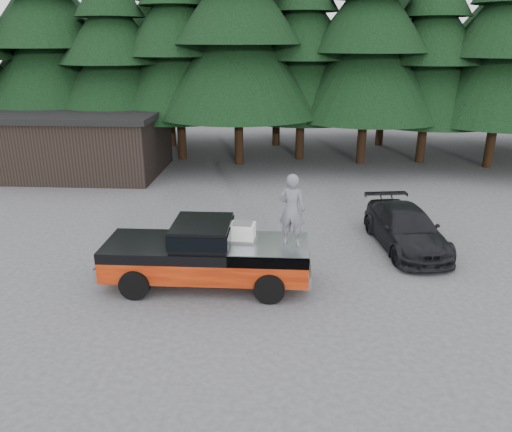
# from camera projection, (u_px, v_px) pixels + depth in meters

# --- Properties ---
(ground) EXTENTS (120.00, 120.00, 0.00)m
(ground) POSITION_uv_depth(u_px,v_px,m) (228.00, 275.00, 15.16)
(ground) COLOR #474749
(ground) RESTS_ON ground
(pickup_truck) EXTENTS (6.00, 2.04, 1.33)m
(pickup_truck) POSITION_uv_depth(u_px,v_px,m) (207.00, 263.00, 14.41)
(pickup_truck) COLOR red
(pickup_truck) RESTS_ON ground
(truck_cab) EXTENTS (1.66, 1.90, 0.59)m
(truck_cab) POSITION_uv_depth(u_px,v_px,m) (202.00, 232.00, 14.10)
(truck_cab) COLOR black
(truck_cab) RESTS_ON pickup_truck
(air_compressor) EXTENTS (0.73, 0.62, 0.47)m
(air_compressor) POSITION_uv_depth(u_px,v_px,m) (243.00, 232.00, 14.23)
(air_compressor) COLOR silver
(air_compressor) RESTS_ON pickup_truck
(man_on_bed) EXTENTS (0.86, 0.68, 2.05)m
(man_on_bed) POSITION_uv_depth(u_px,v_px,m) (292.00, 210.00, 13.67)
(man_on_bed) COLOR slate
(man_on_bed) RESTS_ON pickup_truck
(parked_car) EXTENTS (2.58, 4.93, 1.36)m
(parked_car) POSITION_uv_depth(u_px,v_px,m) (406.00, 228.00, 17.01)
(parked_car) COLOR black
(parked_car) RESTS_ON ground
(utility_building) EXTENTS (8.40, 6.40, 3.30)m
(utility_building) POSITION_uv_depth(u_px,v_px,m) (84.00, 142.00, 26.40)
(utility_building) COLOR black
(utility_building) RESTS_ON ground
(treeline) EXTENTS (60.15, 16.05, 17.50)m
(treeline) POSITION_uv_depth(u_px,v_px,m) (267.00, 22.00, 28.74)
(treeline) COLOR black
(treeline) RESTS_ON ground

